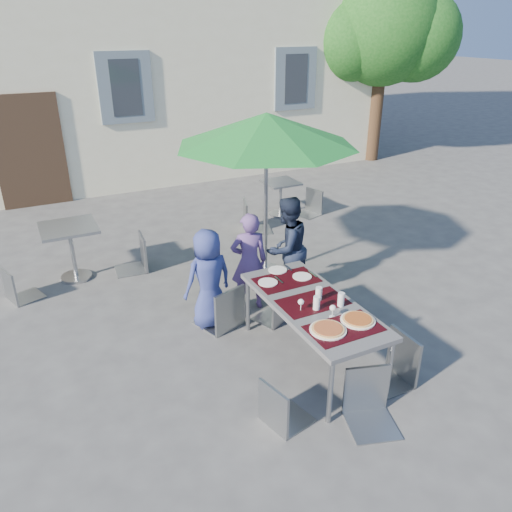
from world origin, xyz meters
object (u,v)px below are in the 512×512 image
pizza_near_right (358,320)px  chair_3 (282,380)px  patio_umbrella (266,131)px  bg_chair_l_1 (252,197)px  bg_chair_r_0 (134,233)px  cafe_table_1 (280,194)px  child_1 (249,262)px  bg_chair_l_0 (12,266)px  dining_table (313,307)px  chair_5 (373,368)px  chair_2 (296,269)px  chair_4 (399,332)px  pizza_near_left (328,329)px  cafe_table_0 (71,241)px  chair_1 (277,286)px  bg_chair_r_1 (312,188)px  chair_0 (223,282)px  child_0 (209,279)px  child_2 (287,248)px

pizza_near_right → chair_3: size_ratio=0.39×
patio_umbrella → bg_chair_l_1: 2.32m
chair_3 → bg_chair_r_0: size_ratio=0.87×
cafe_table_1 → child_1: bearing=-125.6°
child_1 → bg_chair_l_0: 3.11m
bg_chair_l_0 → child_1: bearing=-29.7°
dining_table → chair_5: (0.02, -0.99, -0.12)m
chair_2 → chair_4: 1.65m
child_1 → pizza_near_left: bearing=101.4°
cafe_table_0 → bg_chair_r_0: (0.88, -0.11, 0.01)m
bg_chair_l_1 → dining_table: bearing=-106.6°
chair_1 → bg_chair_r_1: bg_chair_r_1 is taller
pizza_near_left → child_1: size_ratio=0.27×
patio_umbrella → pizza_near_left: bearing=-104.7°
dining_table → chair_4: (0.61, -0.66, -0.10)m
child_1 → chair_0: 0.57m
child_0 → bg_chair_l_1: bearing=-132.7°
dining_table → bg_chair_l_0: (-2.78, 2.90, -0.18)m
bg_chair_l_0 → child_2: bearing=-24.3°
pizza_near_left → child_2: (0.65, 1.93, -0.07)m
child_0 → child_2: (1.19, 0.21, 0.08)m
chair_5 → cafe_table_1: (1.95, 5.21, -0.15)m
chair_4 → bg_chair_l_0: chair_4 is taller
dining_table → chair_0: (-0.57, 1.05, -0.08)m
child_1 → cafe_table_0: child_1 is taller
child_2 → bg_chair_r_0: size_ratio=1.39×
child_2 → cafe_table_0: (-2.49, 1.80, -0.12)m
chair_1 → chair_5: bearing=-91.1°
chair_0 → chair_1: 0.66m
cafe_table_0 → bg_chair_r_1: 4.58m
dining_table → cafe_table_0: bearing=121.8°
child_0 → chair_2: child_0 is taller
child_2 → chair_0: child_2 is taller
pizza_near_right → bg_chair_r_1: bearing=62.6°
chair_2 → pizza_near_right: bearing=-97.1°
chair_2 → bg_chair_r_1: bearing=54.6°
cafe_table_1 → chair_0: bearing=-128.7°
child_1 → child_2: child_2 is taller
child_0 → cafe_table_0: bearing=-64.0°
pizza_near_left → bg_chair_l_1: size_ratio=0.33×
pizza_near_left → child_1: (0.08, 1.87, -0.12)m
chair_0 → chair_3: chair_0 is taller
pizza_near_left → bg_chair_l_0: size_ratio=0.40×
chair_5 → cafe_table_1: bearing=69.5°
child_2 → child_0: bearing=-7.9°
chair_4 → bg_chair_r_0: size_ratio=1.00×
child_2 → chair_0: bearing=1.0°
pizza_near_right → cafe_table_1: (1.78, 4.73, -0.34)m
patio_umbrella → dining_table: bearing=-104.0°
child_2 → chair_1: size_ratio=1.63×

